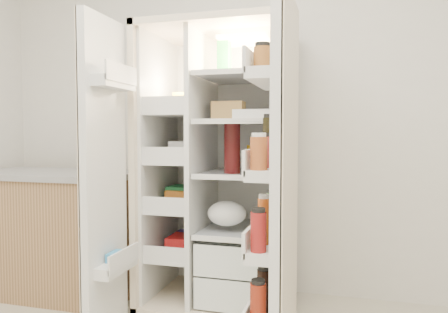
# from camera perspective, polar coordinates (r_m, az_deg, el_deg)

# --- Properties ---
(wall_back) EXTENTS (4.00, 0.02, 2.70)m
(wall_back) POSITION_cam_1_polar(r_m,az_deg,el_deg) (3.07, 4.34, 7.21)
(wall_back) COLOR silver
(wall_back) RESTS_ON floor
(refrigerator) EXTENTS (0.92, 0.70, 1.80)m
(refrigerator) POSITION_cam_1_polar(r_m,az_deg,el_deg) (2.78, 0.02, -4.83)
(refrigerator) COLOR beige
(refrigerator) RESTS_ON floor
(freezer_door) EXTENTS (0.15, 0.40, 1.72)m
(freezer_door) POSITION_cam_1_polar(r_m,az_deg,el_deg) (2.41, -15.78, -2.67)
(freezer_door) COLOR silver
(freezer_door) RESTS_ON floor
(fridge_door) EXTENTS (0.17, 0.58, 1.72)m
(fridge_door) POSITION_cam_1_polar(r_m,az_deg,el_deg) (1.99, 7.64, -4.26)
(fridge_door) COLOR silver
(fridge_door) RESTS_ON floor
(kitchen_counter) EXTENTS (1.19, 0.63, 0.86)m
(kitchen_counter) POSITION_cam_1_polar(r_m,az_deg,el_deg) (3.29, -21.53, -9.35)
(kitchen_counter) COLOR #A67E53
(kitchen_counter) RESTS_ON floor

